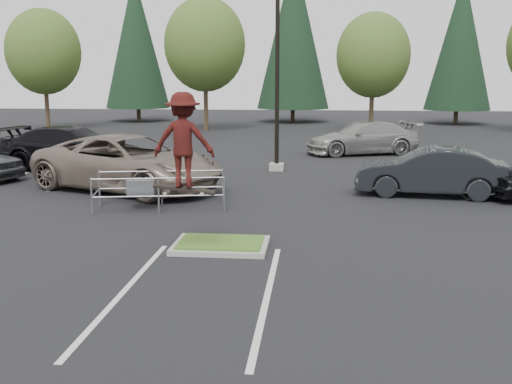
# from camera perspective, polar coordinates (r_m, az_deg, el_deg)

# --- Properties ---
(ground) EXTENTS (120.00, 120.00, 0.00)m
(ground) POSITION_cam_1_polar(r_m,az_deg,el_deg) (14.18, -3.37, -5.33)
(ground) COLOR black
(ground) RESTS_ON ground
(grass_median) EXTENTS (2.20, 1.60, 0.16)m
(grass_median) POSITION_cam_1_polar(r_m,az_deg,el_deg) (14.16, -3.37, -5.03)
(grass_median) COLOR gray
(grass_median) RESTS_ON ground
(stall_lines) EXTENTS (22.62, 17.60, 0.01)m
(stall_lines) POSITION_cam_1_polar(r_m,az_deg,el_deg) (20.18, -4.45, -0.44)
(stall_lines) COLOR silver
(stall_lines) RESTS_ON ground
(light_pole) EXTENTS (0.70, 0.60, 10.12)m
(light_pole) POSITION_cam_1_polar(r_m,az_deg,el_deg) (25.50, 2.04, 12.25)
(light_pole) COLOR gray
(light_pole) RESTS_ON ground
(decid_a) EXTENTS (5.44, 5.44, 8.91)m
(decid_a) POSITION_cam_1_polar(r_m,az_deg,el_deg) (47.97, -19.56, 12.24)
(decid_a) COLOR #38281C
(decid_a) RESTS_ON ground
(decid_b) EXTENTS (5.89, 5.89, 9.64)m
(decid_b) POSITION_cam_1_polar(r_m,az_deg,el_deg) (44.78, -4.88, 13.54)
(decid_b) COLOR #38281C
(decid_b) RESTS_ON ground
(decid_c) EXTENTS (5.12, 5.12, 8.38)m
(decid_c) POSITION_cam_1_polar(r_m,az_deg,el_deg) (43.45, 11.09, 12.42)
(decid_c) COLOR #38281C
(decid_c) RESTS_ON ground
(conif_a) EXTENTS (5.72, 5.72, 13.00)m
(conif_a) POSITION_cam_1_polar(r_m,az_deg,el_deg) (55.93, -11.36, 13.92)
(conif_a) COLOR #38281C
(conif_a) RESTS_ON ground
(conif_b) EXTENTS (6.38, 6.38, 14.50)m
(conif_b) POSITION_cam_1_polar(r_m,az_deg,el_deg) (54.12, 3.60, 15.01)
(conif_b) COLOR #38281C
(conif_b) RESTS_ON ground
(conif_c) EXTENTS (5.50, 5.50, 12.50)m
(conif_c) POSITION_cam_1_polar(r_m,az_deg,el_deg) (54.31, 18.90, 13.39)
(conif_c) COLOR #38281C
(conif_c) RESTS_ON ground
(cart_corral) EXTENTS (4.09, 2.10, 1.11)m
(cart_corral) POSITION_cam_1_polar(r_m,az_deg,el_deg) (18.39, -10.50, 0.49)
(cart_corral) COLOR gray
(cart_corral) RESTS_ON ground
(skateboarder) EXTENTS (1.34, 0.75, 2.18)m
(skateboarder) POSITION_cam_1_polar(r_m,az_deg,el_deg) (12.82, -6.91, 4.89)
(skateboarder) COLOR black
(skateboarder) RESTS_ON ground
(car_l_tan) EXTENTS (7.73, 5.77, 1.95)m
(car_l_tan) POSITION_cam_1_polar(r_m,az_deg,el_deg) (21.71, -12.23, 2.76)
(car_l_tan) COLOR #77695B
(car_l_tan) RESTS_ON ground
(car_l_black) EXTENTS (6.73, 3.53, 1.86)m
(car_l_black) POSITION_cam_1_polar(r_m,az_deg,el_deg) (26.99, -17.10, 3.98)
(car_l_black) COLOR black
(car_l_black) RESTS_ON ground
(car_r_charc) EXTENTS (5.13, 2.30, 1.63)m
(car_r_charc) POSITION_cam_1_polar(r_m,az_deg,el_deg) (21.03, 16.24, 1.87)
(car_r_charc) COLOR black
(car_r_charc) RESTS_ON ground
(car_far_silver) EXTENTS (6.33, 4.19, 1.70)m
(car_far_silver) POSITION_cam_1_polar(r_m,az_deg,el_deg) (31.68, 10.27, 5.11)
(car_far_silver) COLOR #969792
(car_far_silver) RESTS_ON ground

